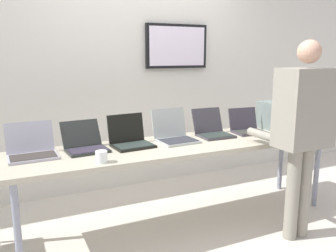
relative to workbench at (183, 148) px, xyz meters
name	(u,v)px	position (x,y,z in m)	size (l,w,h in m)	color
ground	(182,224)	(0.00, 0.00, -0.72)	(8.00, 8.00, 0.04)	beige
back_wall	(138,79)	(0.01, 1.13, 0.53)	(8.00, 0.11, 2.45)	silver
workbench	(183,148)	(0.00, 0.00, 0.00)	(2.96, 0.70, 0.75)	#B2AB94
equipment_box	(283,115)	(1.22, 0.09, 0.19)	(0.41, 0.39, 0.28)	slate
laptop_station_0	(32,149)	(-1.23, 0.12, 0.11)	(0.36, 0.32, 0.25)	#AEADBC
laptop_station_1	(85,144)	(-0.82, 0.13, 0.10)	(0.34, 0.37, 0.22)	#242826
laptop_station_2	(130,139)	(-0.45, 0.11, 0.11)	(0.35, 0.32, 0.26)	black
laptop_station_3	(174,134)	(-0.03, 0.10, 0.11)	(0.35, 0.35, 0.28)	#AEB6B2
laptop_station_4	(212,130)	(0.38, 0.13, 0.11)	(0.32, 0.34, 0.25)	#3A373E
laptop_station_5	(247,127)	(0.77, 0.11, 0.10)	(0.33, 0.31, 0.23)	#3B3541
person	(303,123)	(0.75, -0.62, 0.28)	(0.44, 0.58, 1.62)	gray
coffee_mug	(101,157)	(-0.79, -0.25, 0.09)	(0.09, 0.09, 0.09)	white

